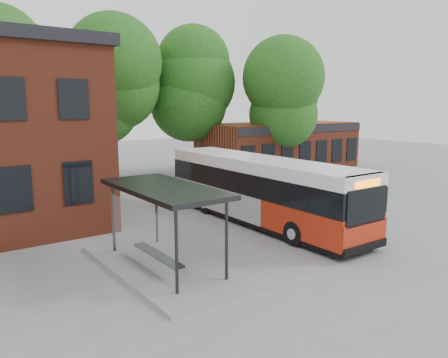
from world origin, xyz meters
TOP-DOWN VIEW (x-y plane):
  - ground at (0.00, 0.00)m, footprint 100.00×100.00m
  - shop_row at (15.00, 14.00)m, footprint 14.00×6.20m
  - bus_shelter at (-4.50, -1.00)m, footprint 3.60×7.00m
  - bike_rail at (9.28, 10.00)m, footprint 5.20×0.10m
  - tree_0 at (-6.00, 16.00)m, footprint 7.92×7.92m
  - tree_1 at (1.00, 17.00)m, footprint 7.92×7.92m
  - tree_2 at (8.00, 16.00)m, footprint 7.92×7.92m
  - tree_3 at (13.00, 12.00)m, footprint 7.04×7.04m
  - city_bus at (1.98, 1.52)m, footprint 2.78×12.23m
  - bicycle_0 at (7.51, 9.23)m, footprint 1.91×1.00m
  - bicycle_1 at (8.34, 10.04)m, footprint 1.66×1.02m
  - bicycle_2 at (7.94, 9.13)m, footprint 1.67×0.93m
  - bicycle_3 at (8.66, 9.15)m, footprint 1.89×0.78m
  - bicycle_4 at (9.09, 9.67)m, footprint 1.78×1.20m
  - bicycle_5 at (9.52, 9.25)m, footprint 1.72×0.82m
  - bicycle_6 at (11.37, 9.51)m, footprint 1.91×0.90m
  - bicycle_7 at (11.85, 10.65)m, footprint 1.83×0.67m

SIDE VIEW (x-z plane):
  - ground at x=0.00m, z-range 0.00..0.00m
  - bike_rail at x=9.28m, z-range 0.00..0.38m
  - bicycle_2 at x=7.94m, z-range 0.00..0.83m
  - bicycle_4 at x=9.09m, z-range 0.00..0.89m
  - bicycle_0 at x=7.51m, z-range 0.00..0.95m
  - bicycle_1 at x=8.34m, z-range 0.00..0.96m
  - bicycle_6 at x=11.37m, z-range 0.00..0.97m
  - bicycle_5 at x=9.52m, z-range 0.00..0.99m
  - bicycle_7 at x=11.85m, z-range 0.00..1.08m
  - bicycle_3 at x=8.66m, z-range 0.00..1.10m
  - bus_shelter at x=-4.50m, z-range 0.00..2.90m
  - city_bus at x=1.98m, z-range 0.00..3.10m
  - shop_row at x=15.00m, z-range 0.00..4.00m
  - tree_3 at x=13.00m, z-range 0.00..9.28m
  - tree_1 at x=1.00m, z-range 0.00..10.40m
  - tree_0 at x=-6.00m, z-range 0.00..11.00m
  - tree_2 at x=8.00m, z-range 0.00..11.00m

